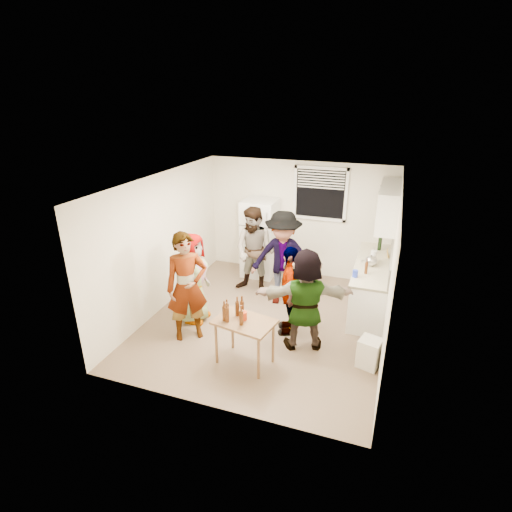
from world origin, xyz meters
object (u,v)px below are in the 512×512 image
at_px(refrigerator, 260,238).
at_px(trash_bin, 370,351).
at_px(guest_grey, 196,319).
at_px(guest_back_left, 255,291).
at_px(red_cup, 244,320).
at_px(guest_stripe, 190,335).
at_px(guest_back_right, 281,302).
at_px(guest_orange, 303,345).
at_px(wine_bottle, 379,250).
at_px(beer_bottle_table, 242,315).
at_px(beer_bottle_counter, 366,274).
at_px(guest_black, 289,330).
at_px(blue_cup, 355,277).
at_px(kettle, 370,266).
at_px(serving_table, 245,362).

bearing_deg(refrigerator, trash_bin, -44.91).
bearing_deg(guest_grey, guest_back_left, -24.61).
bearing_deg(guest_back_left, guest_grey, -110.66).
xyz_separation_m(red_cup, guest_stripe, (-1.10, 0.34, -0.72)).
xyz_separation_m(guest_grey, guest_back_left, (0.65, 1.39, 0.00)).
bearing_deg(guest_back_right, guest_grey, -147.36).
bearing_deg(guest_orange, trash_bin, 150.54).
height_order(wine_bottle, guest_orange, wine_bottle).
bearing_deg(refrigerator, guest_orange, -57.11).
distance_m(beer_bottle_table, guest_back_right, 2.00).
distance_m(beer_bottle_counter, guest_black, 1.65).
xyz_separation_m(guest_black, guest_orange, (0.33, -0.35, 0.00)).
relative_size(guest_stripe, guest_back_right, 1.00).
xyz_separation_m(refrigerator, guest_black, (1.22, -2.06, -0.85)).
bearing_deg(trash_bin, guest_orange, 170.37).
relative_size(blue_cup, guest_grey, 0.08).
height_order(kettle, guest_orange, kettle).
height_order(red_cup, guest_black, red_cup).
xyz_separation_m(kettle, guest_grey, (-2.86, -1.36, -0.90)).
relative_size(blue_cup, serving_table, 0.14).
height_order(guest_stripe, guest_back_left, guest_back_left).
height_order(refrigerator, beer_bottle_counter, refrigerator).
distance_m(beer_bottle_counter, trash_bin, 1.49).
bearing_deg(wine_bottle, trash_bin, -88.01).
height_order(refrigerator, beer_bottle_table, refrigerator).
relative_size(trash_bin, beer_bottle_table, 1.90).
bearing_deg(trash_bin, wine_bottle, 91.99).
distance_m(serving_table, guest_grey, 1.56).
bearing_deg(trash_bin, beer_bottle_counter, 100.23).
distance_m(beer_bottle_table, guest_back_left, 2.32).
height_order(blue_cup, guest_grey, blue_cup).
bearing_deg(serving_table, blue_cup, 50.57).
height_order(wine_bottle, beer_bottle_table, wine_bottle).
height_order(refrigerator, red_cup, refrigerator).
xyz_separation_m(beer_bottle_counter, guest_grey, (-2.81, -0.98, -0.90)).
distance_m(guest_stripe, guest_orange, 1.89).
xyz_separation_m(kettle, serving_table, (-1.58, -2.24, -0.90)).
bearing_deg(guest_black, blue_cup, 108.33).
distance_m(guest_back_right, guest_black, 1.02).
distance_m(blue_cup, guest_black, 1.45).
xyz_separation_m(red_cup, guest_orange, (0.76, 0.68, -0.72)).
height_order(beer_bottle_counter, beer_bottle_table, beer_bottle_counter).
relative_size(wine_bottle, guest_grey, 0.18).
xyz_separation_m(beer_bottle_table, guest_grey, (-1.20, 0.74, -0.72)).
distance_m(guest_back_right, guest_orange, 1.48).
distance_m(beer_bottle_counter, serving_table, 2.57).
height_order(blue_cup, beer_bottle_table, blue_cup).
distance_m(serving_table, red_cup, 0.72).
xyz_separation_m(beer_bottle_counter, guest_black, (-1.13, -0.80, -0.90)).
bearing_deg(beer_bottle_table, refrigerator, 103.83).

